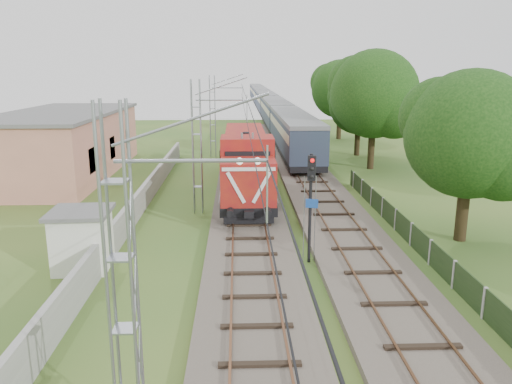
{
  "coord_description": "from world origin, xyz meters",
  "views": [
    {
      "loc": [
        -0.59,
        -17.67,
        8.54
      ],
      "look_at": [
        0.38,
        8.07,
        2.2
      ],
      "focal_mm": 35.0,
      "sensor_mm": 36.0,
      "label": 1
    }
  ],
  "objects_px": {
    "locomotive": "(246,160)",
    "signal_post": "(311,189)",
    "coach_rake": "(266,101)",
    "relay_hut": "(82,239)"
  },
  "relations": [
    {
      "from": "locomotive",
      "to": "signal_post",
      "type": "xyz_separation_m",
      "value": [
        2.63,
        -13.43,
        1.1
      ]
    },
    {
      "from": "locomotive",
      "to": "coach_rake",
      "type": "distance_m",
      "value": 62.66
    },
    {
      "from": "locomotive",
      "to": "signal_post",
      "type": "relative_size",
      "value": 3.6
    },
    {
      "from": "coach_rake",
      "to": "relay_hut",
      "type": "height_order",
      "value": "coach_rake"
    },
    {
      "from": "signal_post",
      "to": "relay_hut",
      "type": "bearing_deg",
      "value": -178.62
    },
    {
      "from": "locomotive",
      "to": "relay_hut",
      "type": "distance_m",
      "value": 15.57
    },
    {
      "from": "coach_rake",
      "to": "relay_hut",
      "type": "xyz_separation_m",
      "value": [
        -12.4,
        -76.13,
        -1.26
      ]
    },
    {
      "from": "signal_post",
      "to": "relay_hut",
      "type": "height_order",
      "value": "signal_post"
    },
    {
      "from": "locomotive",
      "to": "coach_rake",
      "type": "height_order",
      "value": "locomotive"
    },
    {
      "from": "coach_rake",
      "to": "relay_hut",
      "type": "relative_size",
      "value": 44.16
    }
  ]
}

